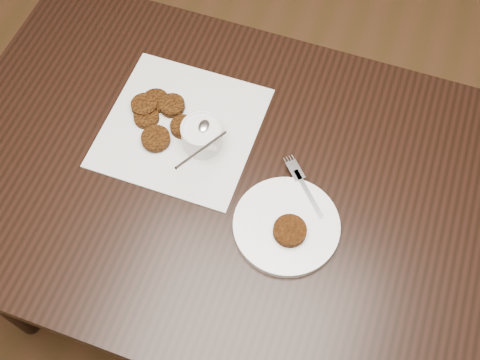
% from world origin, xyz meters
% --- Properties ---
extents(floor, '(4.00, 4.00, 0.00)m').
position_xyz_m(floor, '(0.00, 0.00, 0.00)').
color(floor, '#57351E').
rests_on(floor, ground).
extents(table, '(1.31, 0.84, 0.75)m').
position_xyz_m(table, '(-0.02, 0.17, 0.38)').
color(table, black).
rests_on(table, floor).
extents(napkin, '(0.34, 0.34, 0.00)m').
position_xyz_m(napkin, '(-0.18, 0.26, 0.75)').
color(napkin, silver).
rests_on(napkin, table).
extents(sauce_ramekin, '(0.16, 0.16, 0.13)m').
position_xyz_m(sauce_ramekin, '(-0.12, 0.23, 0.82)').
color(sauce_ramekin, silver).
rests_on(sauce_ramekin, napkin).
extents(patty_cluster, '(0.22, 0.22, 0.02)m').
position_xyz_m(patty_cluster, '(-0.24, 0.27, 0.77)').
color(patty_cluster, '#552B0B').
rests_on(patty_cluster, napkin).
extents(plate_with_patty, '(0.31, 0.31, 0.03)m').
position_xyz_m(plate_with_patty, '(0.11, 0.10, 0.77)').
color(plate_with_patty, white).
rests_on(plate_with_patty, table).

